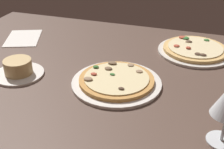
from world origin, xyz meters
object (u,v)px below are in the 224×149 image
at_px(pizza_main, 116,81).
at_px(paper_menu, 23,38).
at_px(pizza_side, 195,50).
at_px(ramekin_on_saucer, 18,69).

relative_size(pizza_main, paper_menu, 1.52).
distance_m(pizza_main, pizza_side, 0.40).
height_order(pizza_main, pizza_side, same).
height_order(pizza_side, ramekin_on_saucer, ramekin_on_saucer).
bearing_deg(paper_menu, pizza_side, 164.90).
bearing_deg(pizza_main, pizza_side, -123.72).
bearing_deg(pizza_main, paper_menu, -25.43).
height_order(ramekin_on_saucer, paper_menu, ramekin_on_saucer).
xyz_separation_m(pizza_main, pizza_side, (-0.22, -0.33, 0.00)).
bearing_deg(pizza_side, pizza_main, 56.28).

